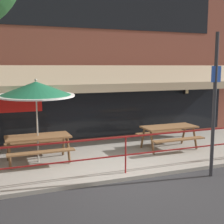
{
  "coord_description": "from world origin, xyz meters",
  "views": [
    {
      "loc": [
        -3.14,
        -6.72,
        2.81
      ],
      "look_at": [
        0.14,
        1.6,
        1.5
      ],
      "focal_mm": 50.0,
      "sensor_mm": 36.0,
      "label": 1
    }
  ],
  "objects_px": {
    "picnic_table_left": "(38,141)",
    "street_sign_pole": "(214,104)",
    "patio_umbrella_left": "(36,89)",
    "picnic_table_centre": "(169,131)"
  },
  "relations": [
    {
      "from": "street_sign_pole",
      "to": "picnic_table_left",
      "type": "bearing_deg",
      "value": 147.92
    },
    {
      "from": "picnic_table_left",
      "to": "picnic_table_centre",
      "type": "distance_m",
      "value": 4.24
    },
    {
      "from": "picnic_table_left",
      "to": "patio_umbrella_left",
      "type": "height_order",
      "value": "patio_umbrella_left"
    },
    {
      "from": "picnic_table_left",
      "to": "street_sign_pole",
      "type": "height_order",
      "value": "street_sign_pole"
    },
    {
      "from": "picnic_table_left",
      "to": "picnic_table_centre",
      "type": "relative_size",
      "value": 1.0
    },
    {
      "from": "picnic_table_left",
      "to": "patio_umbrella_left",
      "type": "relative_size",
      "value": 0.76
    },
    {
      "from": "picnic_table_left",
      "to": "street_sign_pole",
      "type": "distance_m",
      "value": 4.89
    },
    {
      "from": "picnic_table_centre",
      "to": "patio_umbrella_left",
      "type": "bearing_deg",
      "value": 177.96
    },
    {
      "from": "picnic_table_left",
      "to": "picnic_table_centre",
      "type": "xyz_separation_m",
      "value": [
        4.24,
        -0.11,
        0.0
      ]
    },
    {
      "from": "picnic_table_centre",
      "to": "street_sign_pole",
      "type": "relative_size",
      "value": 0.49
    }
  ]
}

